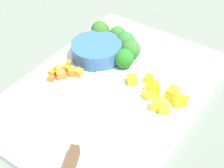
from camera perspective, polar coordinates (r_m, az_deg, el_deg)
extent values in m
plane|color=slate|center=(0.67, 0.00, -1.41)|extent=(4.00, 4.00, 0.00)
cube|color=white|center=(0.67, 0.00, -1.03)|extent=(0.46, 0.33, 0.01)
cylinder|color=#325E8F|center=(0.73, -2.59, 5.62)|extent=(0.11, 0.11, 0.03)
cube|color=silver|center=(0.66, -2.70, -0.82)|extent=(0.15, 0.08, 0.00)
cube|color=#523923|center=(0.53, -7.07, -13.60)|extent=(0.07, 0.04, 0.02)
cube|color=orange|center=(0.70, -9.96, 1.83)|extent=(0.01, 0.01, 0.01)
cube|color=orange|center=(0.71, -7.53, 2.60)|extent=(0.01, 0.01, 0.01)
cube|color=orange|center=(0.69, -10.16, 0.95)|extent=(0.02, 0.02, 0.01)
cube|color=orange|center=(0.70, -9.00, 2.44)|extent=(0.02, 0.02, 0.01)
cube|color=orange|center=(0.69, -5.59, 1.93)|extent=(0.02, 0.02, 0.01)
cube|color=orange|center=(0.69, -6.71, 2.00)|extent=(0.02, 0.02, 0.02)
cube|color=orange|center=(0.69, -8.50, 1.60)|extent=(0.03, 0.03, 0.01)
cube|color=orange|center=(0.72, -7.29, 3.42)|extent=(0.02, 0.02, 0.01)
cube|color=yellow|center=(0.62, 8.81, -3.95)|extent=(0.02, 0.03, 0.02)
cube|color=yellow|center=(0.62, 7.37, -3.67)|extent=(0.03, 0.03, 0.02)
cube|color=yellow|center=(0.65, 10.11, -1.55)|extent=(0.02, 0.02, 0.02)
cube|color=yellow|center=(0.65, 6.82, -0.80)|extent=(0.03, 0.03, 0.02)
cube|color=yellow|center=(0.65, 12.16, -2.52)|extent=(0.02, 0.02, 0.01)
cube|color=yellow|center=(0.63, 11.18, -2.88)|extent=(0.03, 0.03, 0.02)
cube|color=yellow|center=(0.64, 6.14, -1.72)|extent=(0.02, 0.02, 0.02)
cube|color=yellow|center=(0.68, 6.20, 0.86)|extent=(0.02, 0.02, 0.01)
cube|color=yellow|center=(0.67, 3.34, 0.73)|extent=(0.03, 0.03, 0.02)
cube|color=yellow|center=(0.66, 6.64, -0.12)|extent=(0.01, 0.02, 0.01)
cylinder|color=#92B865|center=(0.71, 2.03, 3.30)|extent=(0.01, 0.01, 0.01)
sphere|color=#226F20|center=(0.70, 2.06, 4.30)|extent=(0.04, 0.04, 0.04)
cylinder|color=#93B455|center=(0.79, 0.93, 7.37)|extent=(0.01, 0.01, 0.01)
sphere|color=#326B28|center=(0.78, 0.94, 8.27)|extent=(0.04, 0.04, 0.04)
cylinder|color=#8DC35B|center=(0.74, 3.07, 4.74)|extent=(0.02, 0.02, 0.01)
sphere|color=#316929|center=(0.73, 3.12, 5.79)|extent=(0.04, 0.04, 0.04)
cylinder|color=#8AB260|center=(0.79, -1.96, 7.77)|extent=(0.02, 0.02, 0.01)
sphere|color=#326621|center=(0.78, -1.99, 8.92)|extent=(0.04, 0.04, 0.04)
cylinder|color=#92B855|center=(0.76, 2.22, 6.08)|extent=(0.02, 0.02, 0.01)
sphere|color=#2C6B2D|center=(0.75, 2.26, 7.13)|extent=(0.04, 0.04, 0.04)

